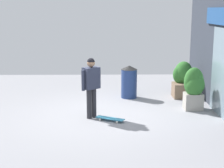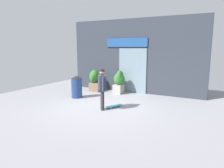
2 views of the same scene
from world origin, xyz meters
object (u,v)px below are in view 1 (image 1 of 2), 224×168
at_px(planter_box_right, 194,87).
at_px(skateboard, 110,118).
at_px(trash_bin, 129,82).
at_px(planter_box_left, 182,78).
at_px(skateboarder, 91,82).

bearing_deg(planter_box_right, skateboard, -68.03).
bearing_deg(trash_bin, planter_box_left, 93.42).
bearing_deg(skateboard, trash_bin, 101.41).
distance_m(skateboard, planter_box_left, 3.53).
bearing_deg(trash_bin, skateboard, -15.10).
distance_m(planter_box_right, trash_bin, 2.29).
height_order(planter_box_right, trash_bin, planter_box_right).
bearing_deg(skateboarder, planter_box_right, 65.41).
distance_m(skateboarder, skateboard, 1.08).
relative_size(planter_box_left, trash_bin, 1.10).
relative_size(skateboard, trash_bin, 0.72).
bearing_deg(skateboard, skateboarder, 177.59).
distance_m(planter_box_left, planter_box_right, 1.53).
distance_m(skateboarder, planter_box_right, 3.03).
xyz_separation_m(skateboard, planter_box_left, (-2.51, 2.41, 0.57)).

